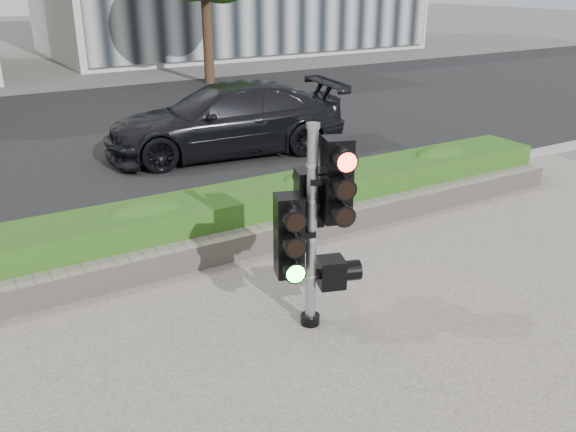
{
  "coord_description": "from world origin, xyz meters",
  "views": [
    {
      "loc": [
        -3.51,
        -5.03,
        3.67
      ],
      "look_at": [
        -0.13,
        0.6,
        1.06
      ],
      "focal_mm": 38.0,
      "sensor_mm": 36.0,
      "label": 1
    }
  ],
  "objects": [
    {
      "name": "car_dark",
      "position": [
        1.99,
        6.76,
        0.77
      ],
      "size": [
        5.41,
        2.86,
        1.5
      ],
      "primitive_type": "imported",
      "rotation": [
        0.0,
        0.0,
        -1.72
      ],
      "color": "black",
      "rests_on": "road"
    },
    {
      "name": "traffic_signal",
      "position": [
        -0.23,
        -0.08,
        1.29
      ],
      "size": [
        0.84,
        0.7,
        2.28
      ],
      "rotation": [
        0.0,
        0.0,
        -0.33
      ],
      "color": "black",
      "rests_on": "sidewalk"
    },
    {
      "name": "ground",
      "position": [
        0.0,
        0.0,
        0.0
      ],
      "size": [
        120.0,
        120.0,
        0.0
      ],
      "primitive_type": "plane",
      "color": "#51514C",
      "rests_on": "ground"
    },
    {
      "name": "stone_wall",
      "position": [
        0.0,
        1.9,
        0.2
      ],
      "size": [
        12.0,
        0.32,
        0.34
      ],
      "primitive_type": "cube",
      "color": "gray",
      "rests_on": "sidewalk"
    },
    {
      "name": "curb",
      "position": [
        0.0,
        3.15,
        0.06
      ],
      "size": [
        60.0,
        0.25,
        0.12
      ],
      "primitive_type": "cube",
      "color": "gray",
      "rests_on": "ground"
    },
    {
      "name": "road",
      "position": [
        0.0,
        10.0,
        0.01
      ],
      "size": [
        60.0,
        13.0,
        0.02
      ],
      "primitive_type": "cube",
      "color": "black",
      "rests_on": "ground"
    },
    {
      "name": "hedge",
      "position": [
        0.0,
        2.55,
        0.37
      ],
      "size": [
        12.0,
        1.0,
        0.68
      ],
      "primitive_type": "cube",
      "color": "#4D8D2B",
      "rests_on": "sidewalk"
    }
  ]
}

